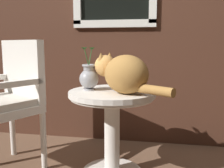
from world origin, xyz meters
TOP-DOWN VIEW (x-y plane):
  - back_wall at (0.00, 0.80)m, footprint 4.00×0.07m
  - wicker_side_table at (0.21, 0.08)m, footprint 0.61×0.61m
  - wicker_chair at (-0.58, 0.06)m, footprint 0.63×0.62m
  - cat at (0.30, 0.01)m, footprint 0.55×0.42m
  - pewter_vase_with_ivy at (0.04, 0.09)m, footprint 0.14×0.14m

SIDE VIEW (x-z plane):
  - wicker_side_table at x=0.21m, z-range 0.13..0.76m
  - wicker_chair at x=-0.58m, z-range 0.08..1.07m
  - pewter_vase_with_ivy at x=0.04m, z-range 0.57..0.88m
  - cat at x=0.30m, z-range 0.63..0.90m
  - back_wall at x=0.00m, z-range 0.01..2.61m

